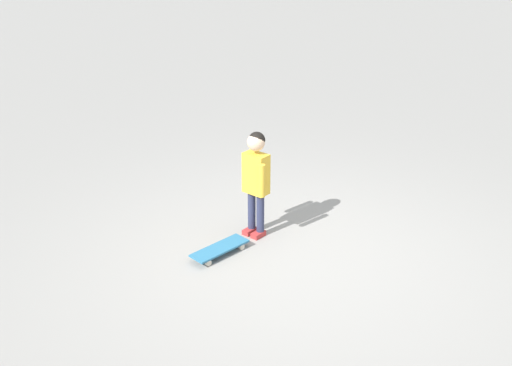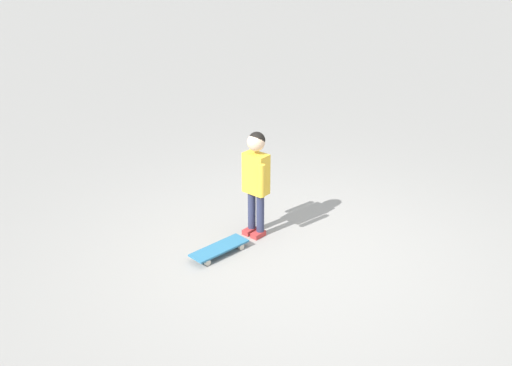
{
  "view_description": "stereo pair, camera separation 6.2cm",
  "coord_description": "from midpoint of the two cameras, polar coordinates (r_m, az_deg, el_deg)",
  "views": [
    {
      "loc": [
        -1.96,
        4.48,
        2.9
      ],
      "look_at": [
        0.56,
        -0.21,
        0.55
      ],
      "focal_mm": 42.82,
      "sensor_mm": 36.0,
      "label": 1
    },
    {
      "loc": [
        -2.01,
        4.45,
        2.9
      ],
      "look_at": [
        0.56,
        -0.21,
        0.55
      ],
      "focal_mm": 42.82,
      "sensor_mm": 36.0,
      "label": 2
    }
  ],
  "objects": [
    {
      "name": "skateboard",
      "position": [
        5.7,
        -3.72,
        -6.16
      ],
      "size": [
        0.36,
        0.62,
        0.07
      ],
      "color": "teal",
      "rests_on": "ground"
    },
    {
      "name": "child_person",
      "position": [
        5.78,
        -0.31,
        0.96
      ],
      "size": [
        0.33,
        0.28,
        1.06
      ],
      "color": "#2D3351",
      "rests_on": "ground"
    },
    {
      "name": "ground_plane",
      "position": [
        5.68,
        3.71,
        -6.94
      ],
      "size": [
        50.0,
        50.0,
        0.0
      ],
      "primitive_type": "plane",
      "color": "gray"
    }
  ]
}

